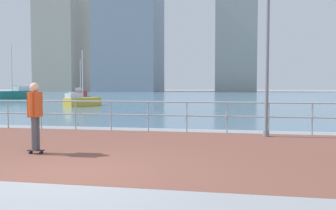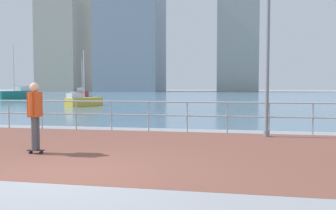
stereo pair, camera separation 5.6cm
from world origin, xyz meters
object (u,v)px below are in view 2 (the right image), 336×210
at_px(skateboarder, 35,111).
at_px(sailboat_ivory, 83,101).
at_px(lamppost, 270,37).
at_px(sailboat_blue, 82,93).
at_px(sailboat_navy, 15,94).

relative_size(skateboarder, sailboat_ivory, 0.38).
bearing_deg(sailboat_ivory, lamppost, -49.17).
height_order(sailboat_blue, sailboat_navy, sailboat_navy).
xyz_separation_m(skateboarder, sailboat_navy, (-21.75, 31.40, -0.39)).
bearing_deg(lamppost, sailboat_navy, 134.98).
xyz_separation_m(sailboat_blue, sailboat_navy, (-3.32, -12.08, 0.09)).
distance_m(lamppost, sailboat_navy, 39.08).
relative_size(sailboat_blue, sailboat_navy, 0.86).
bearing_deg(lamppost, skateboarder, -146.69).
xyz_separation_m(skateboarder, sailboat_ivory, (-7.27, 18.96, -0.60)).
height_order(lamppost, sailboat_ivory, lamppost).
relative_size(lamppost, sailboat_ivory, 1.27).
distance_m(sailboat_blue, sailboat_navy, 12.53).
height_order(sailboat_blue, sailboat_ivory, sailboat_blue).
relative_size(lamppost, sailboat_navy, 0.86).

